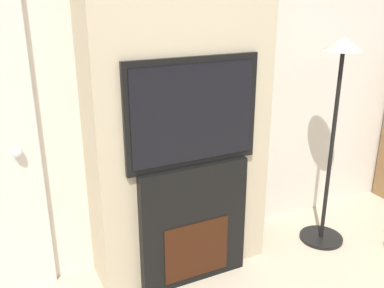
{
  "coord_description": "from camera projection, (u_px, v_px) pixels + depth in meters",
  "views": [
    {
      "loc": [
        -1.09,
        -0.62,
        1.87
      ],
      "look_at": [
        0.0,
        1.6,
        0.97
      ],
      "focal_mm": 40.0,
      "sensor_mm": 36.0,
      "label": 1
    }
  ],
  "objects": [
    {
      "name": "wall_back",
      "position": [
        164.0,
        72.0,
        2.87
      ],
      "size": [
        6.0,
        0.06,
        2.7
      ],
      "color": "silver",
      "rests_on": "ground_plane"
    },
    {
      "name": "chimney_breast",
      "position": [
        178.0,
        78.0,
        2.67
      ],
      "size": [
        1.17,
        0.4,
        2.7
      ],
      "color": "#BCAD8E",
      "rests_on": "ground_plane"
    },
    {
      "name": "fireplace",
      "position": [
        192.0,
        223.0,
        2.82
      ],
      "size": [
        0.74,
        0.15,
        0.84
      ],
      "color": "black",
      "rests_on": "ground_plane"
    },
    {
      "name": "television",
      "position": [
        192.0,
        113.0,
        2.56
      ],
      "size": [
        0.87,
        0.07,
        0.67
      ],
      "color": "black",
      "rests_on": "fireplace"
    },
    {
      "name": "floor_lamp",
      "position": [
        336.0,
        109.0,
        3.04
      ],
      "size": [
        0.33,
        0.33,
        1.58
      ],
      "color": "black",
      "rests_on": "ground_plane"
    }
  ]
}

